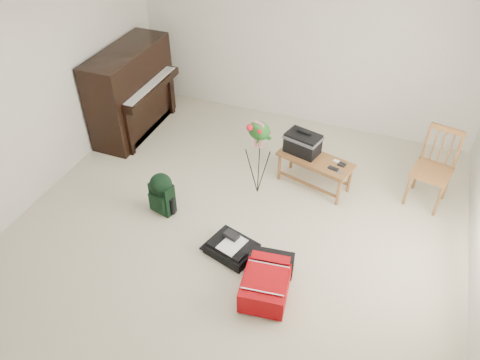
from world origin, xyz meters
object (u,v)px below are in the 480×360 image
at_px(dining_chair, 433,169).
at_px(black_duffel, 232,247).
at_px(flower_stand, 258,158).
at_px(bench, 305,150).
at_px(red_suitcase, 268,278).
at_px(green_backpack, 162,192).
at_px(piano, 132,93).

bearing_deg(dining_chair, black_duffel, -125.77).
bearing_deg(dining_chair, flower_stand, -150.35).
bearing_deg(bench, black_duffel, -89.71).
height_order(bench, red_suitcase, bench).
distance_m(bench, green_backpack, 1.82).
distance_m(red_suitcase, green_backpack, 1.67).
bearing_deg(red_suitcase, piano, 135.26).
bearing_deg(black_duffel, green_backpack, 178.66).
xyz_separation_m(dining_chair, red_suitcase, (-1.37, -1.99, -0.33)).
bearing_deg(green_backpack, red_suitcase, -8.77).
xyz_separation_m(bench, flower_stand, (-0.48, -0.39, 0.01)).
bearing_deg(red_suitcase, flower_stand, 106.03).
distance_m(piano, red_suitcase, 3.52).
xyz_separation_m(red_suitcase, black_duffel, (-0.52, 0.31, -0.07)).
distance_m(bench, black_duffel, 1.57).
bearing_deg(dining_chair, bench, -159.25).
bearing_deg(red_suitcase, green_backpack, 149.93).
bearing_deg(flower_stand, green_backpack, -124.05).
height_order(bench, dining_chair, dining_chair).
height_order(piano, red_suitcase, piano).
bearing_deg(piano, flower_stand, -18.55).
height_order(red_suitcase, black_duffel, red_suitcase).
distance_m(piano, dining_chair, 4.15).
xyz_separation_m(red_suitcase, green_backpack, (-1.53, 0.64, 0.15)).
xyz_separation_m(black_duffel, green_backpack, (-1.01, 0.32, 0.22)).
relative_size(dining_chair, green_backpack, 1.80).
distance_m(green_backpack, flower_stand, 1.21).
height_order(black_duffel, green_backpack, green_backpack).
relative_size(piano, flower_stand, 1.41).
distance_m(dining_chair, black_duffel, 2.55).
bearing_deg(bench, green_backpack, -125.75).
xyz_separation_m(piano, bench, (2.65, -0.34, -0.09)).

